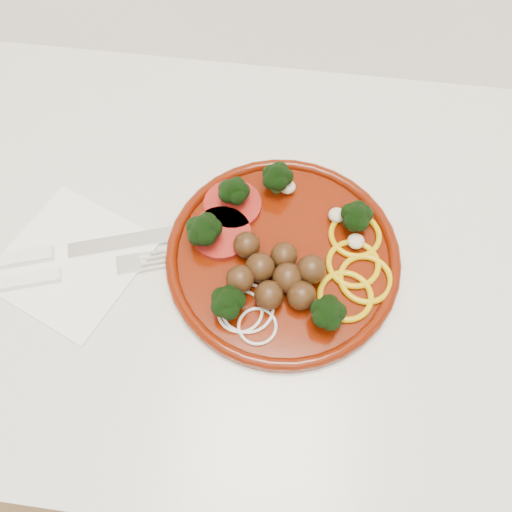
# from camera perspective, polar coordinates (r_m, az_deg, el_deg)

# --- Properties ---
(counter) EXTENTS (2.40, 0.60, 0.90)m
(counter) POSITION_cam_1_polar(r_m,az_deg,el_deg) (1.01, 5.46, -11.74)
(counter) COLOR silver
(counter) RESTS_ON ground
(plate) EXTENTS (0.27, 0.27, 0.05)m
(plate) POSITION_cam_1_polar(r_m,az_deg,el_deg) (0.57, 2.87, 0.26)
(plate) COLOR #501103
(plate) RESTS_ON counter
(napkin) EXTENTS (0.20, 0.20, 0.00)m
(napkin) POSITION_cam_1_polar(r_m,az_deg,el_deg) (0.62, -20.30, -0.48)
(napkin) COLOR white
(napkin) RESTS_ON counter
(knife) EXTENTS (0.23, 0.09, 0.01)m
(knife) POSITION_cam_1_polar(r_m,az_deg,el_deg) (0.63, -22.75, 0.22)
(knife) COLOR silver
(knife) RESTS_ON napkin
(fork) EXTENTS (0.20, 0.08, 0.01)m
(fork) POSITION_cam_1_polar(r_m,az_deg,el_deg) (0.61, -23.06, -2.31)
(fork) COLOR white
(fork) RESTS_ON napkin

